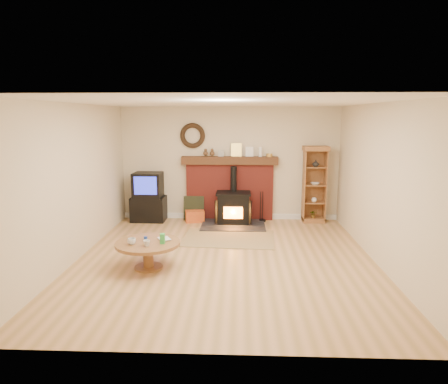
{
  "coord_description": "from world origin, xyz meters",
  "views": [
    {
      "loc": [
        0.25,
        -6.43,
        2.4
      ],
      "look_at": [
        -0.06,
        1.0,
        0.97
      ],
      "focal_mm": 32.0,
      "sensor_mm": 36.0,
      "label": 1
    }
  ],
  "objects_px": {
    "tv_unit": "(148,198)",
    "wood_stove": "(233,209)",
    "coffee_table": "(148,247)",
    "curio_cabinet": "(314,184)"
  },
  "relations": [
    {
      "from": "tv_unit",
      "to": "coffee_table",
      "type": "bearing_deg",
      "value": -77.34
    },
    {
      "from": "wood_stove",
      "to": "coffee_table",
      "type": "distance_m",
      "value": 3.02
    },
    {
      "from": "tv_unit",
      "to": "coffee_table",
      "type": "distance_m",
      "value": 3.0
    },
    {
      "from": "wood_stove",
      "to": "coffee_table",
      "type": "bearing_deg",
      "value": -115.56
    },
    {
      "from": "wood_stove",
      "to": "curio_cabinet",
      "type": "xyz_separation_m",
      "value": [
        1.83,
        0.28,
        0.52
      ]
    },
    {
      "from": "curio_cabinet",
      "to": "coffee_table",
      "type": "height_order",
      "value": "curio_cabinet"
    },
    {
      "from": "wood_stove",
      "to": "curio_cabinet",
      "type": "relative_size",
      "value": 0.81
    },
    {
      "from": "tv_unit",
      "to": "wood_stove",
      "type": "bearing_deg",
      "value": -5.71
    },
    {
      "from": "curio_cabinet",
      "to": "tv_unit",
      "type": "bearing_deg",
      "value": -178.74
    },
    {
      "from": "wood_stove",
      "to": "curio_cabinet",
      "type": "distance_m",
      "value": 1.92
    }
  ]
}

